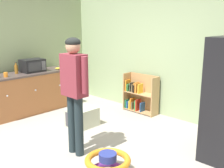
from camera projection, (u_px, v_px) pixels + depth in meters
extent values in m
plane|color=#A9A397|center=(78.00, 149.00, 4.20)|extent=(12.00, 12.00, 0.00)
cube|color=#99B080|center=(163.00, 53.00, 5.53)|extent=(5.20, 0.06, 2.70)
cube|color=#98AC7C|center=(32.00, 49.00, 6.23)|extent=(0.06, 2.99, 2.70)
cube|color=#9E5E35|center=(29.00, 93.00, 5.87)|extent=(0.60, 1.87, 0.86)
cube|color=#4E403C|center=(27.00, 73.00, 5.77)|extent=(0.64, 1.91, 0.04)
sphere|color=silver|center=(7.00, 96.00, 5.19)|extent=(0.04, 0.04, 0.04)
sphere|color=silver|center=(36.00, 90.00, 5.63)|extent=(0.04, 0.04, 0.04)
sphere|color=silver|center=(60.00, 85.00, 6.06)|extent=(0.04, 0.04, 0.04)
cylinder|color=silver|center=(205.00, 93.00, 3.76)|extent=(0.02, 0.02, 0.50)
cube|color=#333333|center=(213.00, 71.00, 3.80)|extent=(0.01, 0.67, 0.01)
cube|color=tan|center=(127.00, 91.00, 6.11)|extent=(0.02, 0.28, 0.85)
cube|color=tan|center=(155.00, 97.00, 5.59)|extent=(0.02, 0.28, 0.85)
cube|color=tan|center=(144.00, 93.00, 5.94)|extent=(0.80, 0.02, 0.85)
cube|color=tan|center=(140.00, 111.00, 5.94)|extent=(0.76, 0.24, 0.02)
cube|color=tan|center=(141.00, 93.00, 5.85)|extent=(0.76, 0.24, 0.02)
cube|color=#25824A|center=(128.00, 103.00, 6.13)|extent=(0.02, 0.17, 0.19)
cube|color=orange|center=(128.00, 85.00, 6.03)|extent=(0.03, 0.17, 0.25)
cube|color=#24579E|center=(129.00, 104.00, 6.10)|extent=(0.03, 0.17, 0.17)
cube|color=#358341|center=(129.00, 87.00, 6.01)|extent=(0.03, 0.17, 0.16)
cube|color=gold|center=(131.00, 104.00, 6.06)|extent=(0.03, 0.17, 0.19)
cube|color=#444436|center=(132.00, 87.00, 5.95)|extent=(0.02, 0.17, 0.21)
cube|color=orange|center=(132.00, 103.00, 6.03)|extent=(0.03, 0.17, 0.25)
cube|color=brown|center=(134.00, 88.00, 5.92)|extent=(0.02, 0.17, 0.18)
cube|color=olive|center=(134.00, 105.00, 6.01)|extent=(0.02, 0.17, 0.17)
cube|color=orange|center=(136.00, 87.00, 5.87)|extent=(0.03, 0.17, 0.23)
cube|color=#B72C1B|center=(138.00, 105.00, 5.91)|extent=(0.03, 0.17, 0.26)
cube|color=#3F3C34|center=(136.00, 89.00, 5.88)|extent=(0.03, 0.17, 0.17)
cube|color=#2F8C40|center=(137.00, 105.00, 5.94)|extent=(0.03, 0.17, 0.24)
cube|color=orange|center=(138.00, 88.00, 5.84)|extent=(0.03, 0.17, 0.22)
cube|color=#2C5894|center=(142.00, 107.00, 5.84)|extent=(0.02, 0.17, 0.21)
cube|color=gold|center=(140.00, 89.00, 5.79)|extent=(0.02, 0.17, 0.21)
cylinder|color=#1D2A2F|center=(72.00, 124.00, 4.03)|extent=(0.13, 0.13, 0.92)
cylinder|color=#1D2A2F|center=(79.00, 126.00, 3.92)|extent=(0.13, 0.13, 0.92)
cube|color=maroon|center=(74.00, 75.00, 3.80)|extent=(0.38, 0.22, 0.61)
cylinder|color=maroon|center=(64.00, 71.00, 3.96)|extent=(0.09, 0.09, 0.52)
cylinder|color=maroon|center=(85.00, 75.00, 3.63)|extent=(0.09, 0.09, 0.52)
sphere|color=tan|center=(73.00, 46.00, 3.71)|extent=(0.21, 0.21, 0.21)
ellipsoid|color=black|center=(73.00, 42.00, 3.70)|extent=(0.22, 0.22, 0.14)
torus|color=orange|center=(108.00, 160.00, 3.43)|extent=(0.60, 0.60, 0.08)
cylinder|color=navy|center=(108.00, 157.00, 3.42)|extent=(0.23, 0.23, 0.10)
cylinder|color=silver|center=(112.00, 158.00, 3.66)|extent=(0.02, 0.02, 0.18)
cube|color=beige|center=(82.00, 117.00, 5.10)|extent=(0.42, 0.54, 0.36)
cube|color=#424247|center=(71.00, 121.00, 4.91)|extent=(0.32, 0.01, 0.27)
cube|color=black|center=(33.00, 65.00, 5.84)|extent=(0.36, 0.48, 0.28)
cube|color=#2D2D33|center=(35.00, 67.00, 5.68)|extent=(0.01, 0.31, 0.20)
cube|color=#515156|center=(44.00, 65.00, 5.83)|extent=(0.01, 0.10, 0.20)
ellipsoid|color=yellow|center=(58.00, 68.00, 6.15)|extent=(0.11, 0.15, 0.04)
ellipsoid|color=yellow|center=(59.00, 68.00, 6.14)|extent=(0.07, 0.16, 0.04)
ellipsoid|color=yellow|center=(59.00, 68.00, 6.13)|extent=(0.07, 0.16, 0.04)
ellipsoid|color=yellow|center=(59.00, 68.00, 6.12)|extent=(0.11, 0.15, 0.04)
cylinder|color=#9E661E|center=(16.00, 69.00, 5.64)|extent=(0.07, 0.07, 0.18)
cylinder|color=#9E661E|center=(16.00, 64.00, 5.61)|extent=(0.03, 0.03, 0.05)
cylinder|color=black|center=(16.00, 62.00, 5.60)|extent=(0.04, 0.04, 0.02)
cylinder|color=orange|center=(6.00, 75.00, 5.28)|extent=(0.08, 0.08, 0.09)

